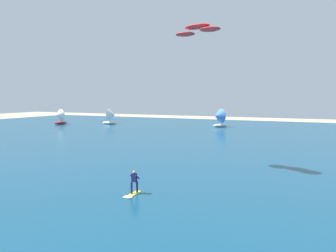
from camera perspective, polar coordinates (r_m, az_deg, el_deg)
The scene contains 6 objects.
ocean at distance 52.89m, azimuth 14.65°, elevation -2.60°, with size 160.00×90.00×0.10m, color navy.
kitesurfer at distance 23.82m, azimuth -5.98°, elevation -10.14°, with size 0.73×1.98×1.67m.
kite at distance 31.84m, azimuth 4.99°, elevation 16.02°, with size 5.40×3.61×0.78m.
sailboat_mid_right at distance 75.74m, azimuth 8.60°, elevation 1.42°, with size 3.89×4.18×4.64m.
sailboat_anchored_offshore at distance 86.15m, azimuth -18.11°, elevation 1.53°, with size 3.28×3.75×4.23m.
sailboat_outermost at distance 83.88m, azimuth -9.61°, elevation 1.69°, with size 3.92×3.40×4.45m.
Camera 1 is at (9.59, -2.49, 6.92)m, focal length 35.79 mm.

